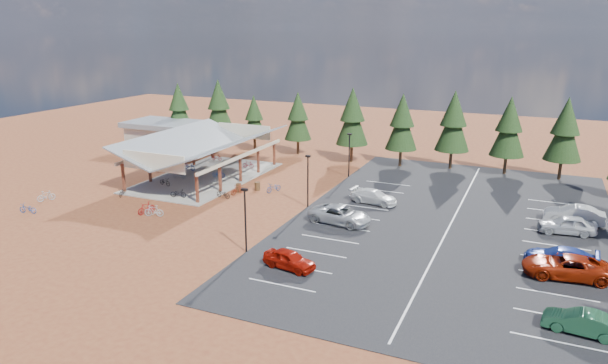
{
  "coord_description": "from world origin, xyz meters",
  "views": [
    {
      "loc": [
        24.75,
        -43.74,
        16.78
      ],
      "look_at": [
        4.47,
        2.28,
        2.37
      ],
      "focal_mm": 32.0,
      "sensor_mm": 36.0,
      "label": 1
    }
  ],
  "objects_px": {
    "bike_pavilion": "(205,145)",
    "bike_1": "(179,174)",
    "bike_2": "(189,166)",
    "car_0": "(289,259)",
    "car_8": "(567,225)",
    "car_7": "(561,257)",
    "lamp_post_1": "(308,177)",
    "car_5": "(581,322)",
    "bike_11": "(146,208)",
    "car_6": "(566,266)",
    "bike_9": "(46,196)",
    "bike_15": "(237,189)",
    "trash_bin_0": "(239,188)",
    "lamp_post_0": "(245,216)",
    "bike_7": "(248,164)",
    "bike_3": "(217,157)",
    "bike_14": "(274,187)",
    "car_3": "(374,197)",
    "bike_4": "(178,193)",
    "car_2": "(340,215)",
    "bike_5": "(217,180)",
    "bike_6": "(219,174)",
    "car_9": "(574,215)",
    "bike_10": "(28,209)",
    "lamp_post_2": "(349,152)",
    "bike_13": "(154,211)",
    "outbuilding": "(166,135)",
    "bike_8": "(122,192)",
    "bike_0": "(165,182)"
  },
  "relations": [
    {
      "from": "bike_pavilion",
      "to": "bike_14",
      "type": "distance_m",
      "value": 10.48
    },
    {
      "from": "bike_0",
      "to": "bike_9",
      "type": "relative_size",
      "value": 0.92
    },
    {
      "from": "bike_pavilion",
      "to": "lamp_post_0",
      "type": "bearing_deg",
      "value": -48.58
    },
    {
      "from": "lamp_post_1",
      "to": "car_2",
      "type": "height_order",
      "value": "lamp_post_1"
    },
    {
      "from": "car_9",
      "to": "bike_6",
      "type": "bearing_deg",
      "value": -89.36
    },
    {
      "from": "trash_bin_0",
      "to": "bike_1",
      "type": "height_order",
      "value": "bike_1"
    },
    {
      "from": "lamp_post_1",
      "to": "car_5",
      "type": "height_order",
      "value": "lamp_post_1"
    },
    {
      "from": "bike_4",
      "to": "bike_15",
      "type": "relative_size",
      "value": 0.96
    },
    {
      "from": "bike_pavilion",
      "to": "bike_1",
      "type": "bearing_deg",
      "value": -143.34
    },
    {
      "from": "bike_1",
      "to": "bike_2",
      "type": "relative_size",
      "value": 0.83
    },
    {
      "from": "car_9",
      "to": "bike_2",
      "type": "bearing_deg",
      "value": -91.21
    },
    {
      "from": "lamp_post_0",
      "to": "car_5",
      "type": "bearing_deg",
      "value": -6.07
    },
    {
      "from": "bike_pavilion",
      "to": "car_8",
      "type": "relative_size",
      "value": 4.23
    },
    {
      "from": "lamp_post_1",
      "to": "bike_6",
      "type": "xyz_separation_m",
      "value": [
        -13.55,
        5.41,
        -2.46
      ]
    },
    {
      "from": "car_0",
      "to": "car_3",
      "type": "height_order",
      "value": "car_3"
    },
    {
      "from": "bike_4",
      "to": "car_5",
      "type": "bearing_deg",
      "value": -122.15
    },
    {
      "from": "lamp_post_2",
      "to": "car_6",
      "type": "distance_m",
      "value": 29.49
    },
    {
      "from": "lamp_post_1",
      "to": "car_3",
      "type": "xyz_separation_m",
      "value": [
        5.55,
        3.58,
        -2.26
      ]
    },
    {
      "from": "bike_0",
      "to": "bike_13",
      "type": "xyz_separation_m",
      "value": [
        5.27,
        -8.42,
        0.03
      ]
    },
    {
      "from": "bike_6",
      "to": "bike_15",
      "type": "xyz_separation_m",
      "value": [
        5.19,
        -4.59,
        0.01
      ]
    },
    {
      "from": "bike_14",
      "to": "bike_9",
      "type": "bearing_deg",
      "value": -125.78
    },
    {
      "from": "bike_11",
      "to": "bike_14",
      "type": "distance_m",
      "value": 13.44
    },
    {
      "from": "bike_14",
      "to": "car_3",
      "type": "distance_m",
      "value": 10.81
    },
    {
      "from": "bike_1",
      "to": "bike_4",
      "type": "distance_m",
      "value": 7.36
    },
    {
      "from": "bike_8",
      "to": "car_0",
      "type": "distance_m",
      "value": 24.81
    },
    {
      "from": "bike_11",
      "to": "bike_13",
      "type": "relative_size",
      "value": 1.01
    },
    {
      "from": "bike_1",
      "to": "bike_13",
      "type": "xyz_separation_m",
      "value": [
        5.59,
        -11.42,
        -0.02
      ]
    },
    {
      "from": "bike_6",
      "to": "bike_8",
      "type": "relative_size",
      "value": 0.97
    },
    {
      "from": "lamp_post_1",
      "to": "bike_10",
      "type": "height_order",
      "value": "lamp_post_1"
    },
    {
      "from": "bike_3",
      "to": "car_0",
      "type": "bearing_deg",
      "value": -140.71
    },
    {
      "from": "bike_11",
      "to": "car_6",
      "type": "relative_size",
      "value": 0.32
    },
    {
      "from": "bike_5",
      "to": "bike_10",
      "type": "xyz_separation_m",
      "value": [
        -11.11,
        -15.08,
        -0.12
      ]
    },
    {
      "from": "bike_15",
      "to": "car_2",
      "type": "distance_m",
      "value": 13.39
    },
    {
      "from": "car_3",
      "to": "car_8",
      "type": "distance_m",
      "value": 17.26
    },
    {
      "from": "bike_5",
      "to": "car_3",
      "type": "height_order",
      "value": "car_3"
    },
    {
      "from": "outbuilding",
      "to": "bike_10",
      "type": "xyz_separation_m",
      "value": [
        5.78,
        -28.31,
        -1.56
      ]
    },
    {
      "from": "bike_4",
      "to": "bike_13",
      "type": "height_order",
      "value": "bike_13"
    },
    {
      "from": "bike_1",
      "to": "car_7",
      "type": "relative_size",
      "value": 0.32
    },
    {
      "from": "bike_2",
      "to": "bike_3",
      "type": "height_order",
      "value": "bike_2"
    },
    {
      "from": "bike_2",
      "to": "car_0",
      "type": "relative_size",
      "value": 0.48
    },
    {
      "from": "bike_2",
      "to": "bike_11",
      "type": "xyz_separation_m",
      "value": [
        5.6,
        -14.7,
        -0.04
      ]
    },
    {
      "from": "bike_pavilion",
      "to": "outbuilding",
      "type": "distance_m",
      "value": 17.89
    },
    {
      "from": "lamp_post_0",
      "to": "car_0",
      "type": "distance_m",
      "value": 5.07
    },
    {
      "from": "bike_7",
      "to": "bike_15",
      "type": "height_order",
      "value": "bike_15"
    },
    {
      "from": "bike_9",
      "to": "bike_15",
      "type": "height_order",
      "value": "bike_9"
    },
    {
      "from": "lamp_post_2",
      "to": "car_2",
      "type": "distance_m",
      "value": 15.86
    },
    {
      "from": "bike_10",
      "to": "bike_14",
      "type": "distance_m",
      "value": 23.65
    },
    {
      "from": "bike_10",
      "to": "car_3",
      "type": "height_order",
      "value": "car_3"
    },
    {
      "from": "outbuilding",
      "to": "bike_8",
      "type": "bearing_deg",
      "value": -63.74
    },
    {
      "from": "bike_pavilion",
      "to": "outbuilding",
      "type": "xyz_separation_m",
      "value": [
        -14.0,
        11.0,
        -1.8
      ]
    }
  ]
}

